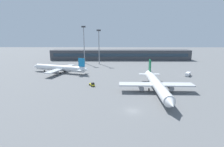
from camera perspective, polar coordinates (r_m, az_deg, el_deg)
The scene contains 8 objects.
ground_plane at distance 96.94m, azimuth 4.17°, elevation -1.73°, with size 400.00×400.00×0.00m, color slate.
terminal_building at distance 163.28m, azimuth 2.70°, elevation 6.07°, with size 125.63×12.13×9.00m.
airplane_near at distance 76.79m, azimuth 14.24°, elevation -3.52°, with size 31.71×45.60×11.28m.
airplane_mid at distance 115.29m, azimuth -16.59°, elevation 1.71°, with size 39.05×27.81×9.89m.
baggage_tug_yellow at distance 84.54m, azimuth -6.41°, elevation -3.49°, with size 3.09×3.87×1.75m.
service_van_white at distance 111.88m, azimuth 23.26°, elevation -0.17°, with size 4.62×5.41×2.08m.
floodlight_tower_west at distance 144.39m, azimuth -9.01°, elevation 9.89°, with size 3.20×0.80×29.52m.
floodlight_tower_east at distance 139.45m, azimuth -4.23°, elevation 9.30°, with size 3.20×0.80×26.72m.
Camera 1 is at (-6.21, -53.40, 25.21)m, focal length 28.36 mm.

